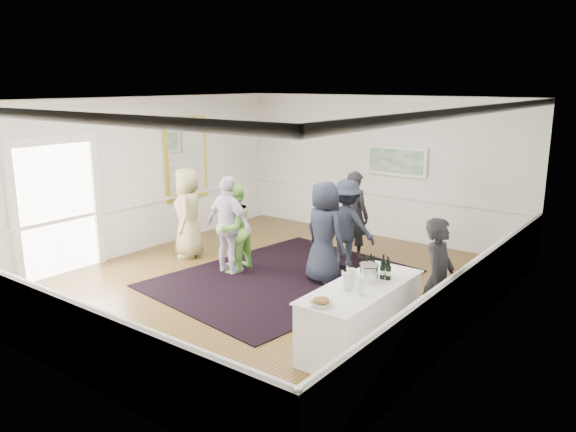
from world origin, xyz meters
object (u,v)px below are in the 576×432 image
Objects in this scene: bartender at (438,280)px; guest_lilac at (229,225)px; serving_table at (361,316)px; guest_dark_a at (346,225)px; guest_tan at (188,213)px; guest_green at (234,228)px; guest_navy at (324,232)px; nut_bowl at (321,302)px; guest_dark_b at (354,215)px; ice_bucket at (369,273)px.

guest_lilac reaches higher than bartender.
serving_table is 3.24m from guest_dark_a.
guest_tan is at bearing 78.65° from bartender.
serving_table is 1.16m from bartender.
guest_tan is 1.09× the size of guest_green.
guest_dark_a is at bearing -71.58° from guest_navy.
guest_lilac reaches higher than guest_dark_a.
serving_table is 7.87× the size of nut_bowl.
guest_dark_b reaches higher than serving_table.
guest_tan is 1.38m from guest_lilac.
guest_lilac reaches higher than ice_bucket.
ice_bucket is at bearing 168.06° from guest_lilac.
ice_bucket is at bearing 152.79° from guest_navy.
guest_navy is (0.26, -1.48, 0.02)m from guest_dark_b.
guest_dark_a is 6.37× the size of nut_bowl.
nut_bowl is (4.75, -2.29, -0.01)m from guest_tan.
serving_table is 5.04m from guest_tan.
guest_tan reaches higher than serving_table.
ice_bucket is (2.04, -3.09, 0.08)m from guest_dark_b.
nut_bowl is (-0.05, -1.08, -0.08)m from ice_bucket.
guest_dark_b is at bearing -119.78° from guest_lilac.
guest_tan is 6.74× the size of nut_bowl.
guest_lilac is 1.06× the size of guest_dark_a.
guest_dark_b is at bearing 83.98° from guest_tan.
guest_tan is 5.27m from nut_bowl.
nut_bowl is (-0.79, -1.68, 0.04)m from bartender.
bartender is 4.20m from guest_green.
serving_table is 0.58m from ice_bucket.
serving_table is 1.28× the size of guest_green.
guest_navy is at bearing 89.01° from guest_dark_a.
guest_tan reaches higher than bartender.
guest_lilac is 2.20m from guest_dark_a.
guest_tan is at bearing -6.99° from guest_lilac.
guest_dark_b is (1.41, 2.14, -0.02)m from guest_lilac.
guest_lilac is at bearing 36.42° from guest_navy.
guest_dark_a is (-2.56, 1.84, -0.00)m from bartender.
serving_table is at bearing 86.02° from nut_bowl.
serving_table is 3.67m from guest_lilac.
guest_lilac is (1.36, -0.25, 0.00)m from guest_tan.
ice_bucket is (-0.01, 0.19, 0.54)m from serving_table.
guest_green is (-4.17, 0.47, -0.03)m from bartender.
guest_lilac reaches higher than nut_bowl.
guest_lilac is 3.96m from nut_bowl.
guest_lilac is 7.04× the size of ice_bucket.
guest_dark_b reaches higher than guest_green.
bartender is 6.39× the size of nut_bowl.
serving_table is 1.23× the size of guest_dark_a.
guest_lilac is (-4.18, 0.36, 0.05)m from bartender.
guest_tan is at bearing 163.70° from serving_table.
guest_tan is 1.00× the size of guest_lilac.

